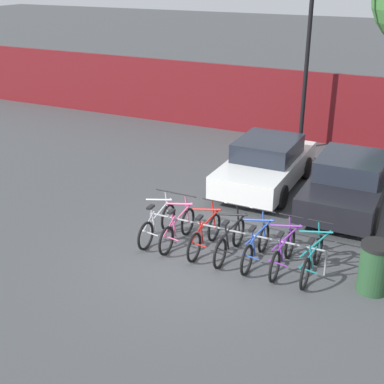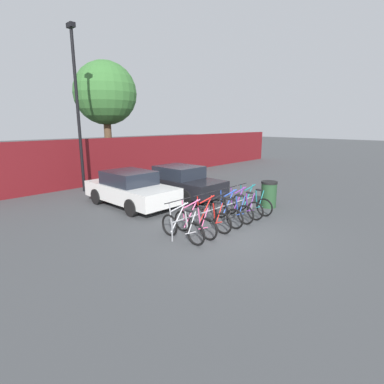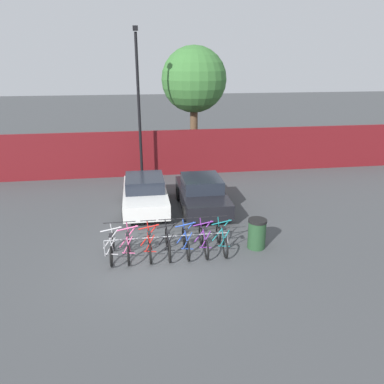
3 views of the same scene
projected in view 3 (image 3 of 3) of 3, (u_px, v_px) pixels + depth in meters
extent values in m
plane|color=#424447|center=(152.00, 263.00, 11.79)|extent=(120.00, 120.00, 0.00)
cube|color=maroon|center=(143.00, 154.00, 20.23)|extent=(36.00, 0.16, 2.47)
cylinder|color=gray|center=(168.00, 237.00, 12.32)|extent=(4.10, 0.04, 0.04)
cylinder|color=gray|center=(105.00, 248.00, 12.12)|extent=(0.04, 0.04, 0.55)
cylinder|color=gray|center=(228.00, 240.00, 12.70)|extent=(0.04, 0.04, 0.55)
torus|color=black|center=(111.00, 257.00, 11.51)|extent=(0.06, 0.66, 0.66)
torus|color=black|center=(113.00, 241.00, 12.49)|extent=(0.06, 0.66, 0.66)
cylinder|color=#B7B7BC|center=(112.00, 237.00, 12.04)|extent=(0.60, 0.04, 0.76)
cylinder|color=#B7B7BC|center=(111.00, 229.00, 11.88)|extent=(0.68, 0.04, 0.16)
cylinder|color=#B7B7BC|center=(111.00, 244.00, 11.74)|extent=(0.14, 0.04, 0.63)
cylinder|color=#B7B7BC|center=(111.00, 246.00, 11.55)|extent=(0.32, 0.03, 0.58)
cylinder|color=#B7B7BC|center=(112.00, 254.00, 11.70)|extent=(0.40, 0.03, 0.08)
cylinder|color=#B7B7BC|center=(112.00, 232.00, 12.33)|extent=(0.12, 0.04, 0.69)
cylinder|color=black|center=(111.00, 223.00, 12.17)|extent=(0.52, 0.03, 0.03)
cube|color=black|center=(110.00, 235.00, 11.54)|extent=(0.10, 0.22, 0.05)
torus|color=black|center=(128.00, 255.00, 11.58)|extent=(0.06, 0.66, 0.66)
torus|color=black|center=(129.00, 240.00, 12.56)|extent=(0.06, 0.66, 0.66)
cylinder|color=#E55993|center=(128.00, 236.00, 12.11)|extent=(0.60, 0.04, 0.76)
cylinder|color=#E55993|center=(128.00, 228.00, 11.96)|extent=(0.68, 0.04, 0.16)
cylinder|color=#E55993|center=(128.00, 243.00, 11.82)|extent=(0.14, 0.04, 0.63)
cylinder|color=#E55993|center=(128.00, 245.00, 11.62)|extent=(0.32, 0.03, 0.58)
cylinder|color=#E55993|center=(129.00, 253.00, 11.78)|extent=(0.40, 0.03, 0.08)
cylinder|color=#E55993|center=(128.00, 231.00, 12.40)|extent=(0.12, 0.04, 0.69)
cylinder|color=black|center=(128.00, 222.00, 12.24)|extent=(0.52, 0.03, 0.03)
cube|color=black|center=(127.00, 234.00, 11.62)|extent=(0.10, 0.22, 0.05)
torus|color=black|center=(150.00, 254.00, 11.68)|extent=(0.06, 0.66, 0.66)
torus|color=black|center=(149.00, 239.00, 12.65)|extent=(0.06, 0.66, 0.66)
cylinder|color=red|center=(149.00, 235.00, 12.20)|extent=(0.60, 0.04, 0.76)
cylinder|color=red|center=(149.00, 227.00, 12.05)|extent=(0.68, 0.04, 0.16)
cylinder|color=red|center=(150.00, 241.00, 11.91)|extent=(0.14, 0.04, 0.63)
cylinder|color=red|center=(150.00, 243.00, 11.72)|extent=(0.32, 0.03, 0.58)
cylinder|color=red|center=(150.00, 251.00, 11.87)|extent=(0.40, 0.03, 0.08)
cylinder|color=red|center=(149.00, 230.00, 12.50)|extent=(0.12, 0.04, 0.69)
cylinder|color=black|center=(148.00, 221.00, 12.34)|extent=(0.52, 0.03, 0.03)
cube|color=black|center=(149.00, 233.00, 11.71)|extent=(0.10, 0.22, 0.05)
torus|color=black|center=(169.00, 252.00, 11.76)|extent=(0.06, 0.66, 0.66)
torus|color=black|center=(167.00, 238.00, 12.74)|extent=(0.06, 0.66, 0.66)
cylinder|color=black|center=(167.00, 234.00, 12.29)|extent=(0.60, 0.04, 0.76)
cylinder|color=black|center=(167.00, 226.00, 12.14)|extent=(0.68, 0.04, 0.16)
cylinder|color=black|center=(168.00, 240.00, 12.00)|extent=(0.14, 0.04, 0.63)
cylinder|color=black|center=(169.00, 242.00, 11.80)|extent=(0.32, 0.03, 0.58)
cylinder|color=black|center=(169.00, 250.00, 11.95)|extent=(0.40, 0.03, 0.08)
cylinder|color=black|center=(166.00, 229.00, 12.58)|extent=(0.12, 0.04, 0.69)
cylinder|color=black|center=(166.00, 219.00, 12.42)|extent=(0.52, 0.03, 0.03)
cube|color=black|center=(168.00, 232.00, 11.80)|extent=(0.10, 0.22, 0.05)
torus|color=black|center=(188.00, 251.00, 11.84)|extent=(0.06, 0.66, 0.66)
torus|color=black|center=(184.00, 236.00, 12.82)|extent=(0.06, 0.66, 0.66)
cylinder|color=#284CB7|center=(185.00, 233.00, 12.37)|extent=(0.60, 0.04, 0.76)
cylinder|color=#284CB7|center=(185.00, 225.00, 12.22)|extent=(0.68, 0.04, 0.16)
cylinder|color=#284CB7|center=(187.00, 239.00, 12.08)|extent=(0.14, 0.04, 0.63)
cylinder|color=#284CB7|center=(187.00, 241.00, 11.89)|extent=(0.32, 0.03, 0.58)
cylinder|color=#284CB7|center=(187.00, 249.00, 12.04)|extent=(0.40, 0.03, 0.08)
cylinder|color=#284CB7|center=(184.00, 228.00, 12.67)|extent=(0.12, 0.04, 0.69)
cylinder|color=black|center=(184.00, 218.00, 12.51)|extent=(0.52, 0.03, 0.03)
cube|color=black|center=(187.00, 230.00, 11.88)|extent=(0.10, 0.22, 0.05)
torus|color=black|center=(207.00, 250.00, 11.93)|extent=(0.06, 0.66, 0.66)
torus|color=black|center=(201.00, 235.00, 12.90)|extent=(0.06, 0.66, 0.66)
cylinder|color=#752D99|center=(203.00, 231.00, 12.46)|extent=(0.60, 0.04, 0.76)
cylinder|color=#752D99|center=(203.00, 224.00, 12.30)|extent=(0.68, 0.04, 0.16)
cylinder|color=#752D99|center=(205.00, 238.00, 12.16)|extent=(0.14, 0.04, 0.63)
cylinder|color=#752D99|center=(206.00, 240.00, 11.97)|extent=(0.32, 0.03, 0.58)
cylinder|color=#752D99|center=(205.00, 247.00, 12.12)|extent=(0.40, 0.03, 0.08)
cylinder|color=#752D99|center=(201.00, 227.00, 12.75)|extent=(0.12, 0.04, 0.69)
cylinder|color=black|center=(201.00, 217.00, 12.59)|extent=(0.52, 0.03, 0.03)
cube|color=black|center=(205.00, 229.00, 11.96)|extent=(0.10, 0.22, 0.05)
torus|color=black|center=(225.00, 248.00, 12.01)|extent=(0.06, 0.66, 0.66)
torus|color=black|center=(218.00, 234.00, 12.99)|extent=(0.06, 0.66, 0.66)
cylinder|color=#197A7F|center=(221.00, 230.00, 12.54)|extent=(0.60, 0.04, 0.76)
cylinder|color=#197A7F|center=(222.00, 222.00, 12.39)|extent=(0.68, 0.04, 0.16)
cylinder|color=#197A7F|center=(223.00, 236.00, 12.25)|extent=(0.14, 0.04, 0.63)
cylinder|color=#197A7F|center=(225.00, 238.00, 12.05)|extent=(0.32, 0.03, 0.58)
cylinder|color=#197A7F|center=(224.00, 246.00, 12.21)|extent=(0.40, 0.03, 0.08)
cylinder|color=#197A7F|center=(219.00, 226.00, 12.84)|extent=(0.12, 0.04, 0.69)
cylinder|color=black|center=(219.00, 216.00, 12.67)|extent=(0.52, 0.03, 0.03)
cube|color=black|center=(224.00, 228.00, 12.05)|extent=(0.10, 0.22, 0.05)
cube|color=silver|center=(145.00, 196.00, 15.92)|extent=(1.80, 4.14, 0.62)
cube|color=#1E232D|center=(145.00, 183.00, 15.82)|extent=(1.58, 1.91, 0.52)
cylinder|color=black|center=(126.00, 193.00, 17.00)|extent=(0.20, 0.64, 0.64)
cylinder|color=black|center=(163.00, 191.00, 17.24)|extent=(0.20, 0.64, 0.64)
cylinder|color=black|center=(125.00, 213.00, 14.76)|extent=(0.20, 0.64, 0.64)
cylinder|color=black|center=(168.00, 211.00, 15.00)|extent=(0.20, 0.64, 0.64)
cube|color=black|center=(202.00, 196.00, 15.87)|extent=(1.80, 4.08, 0.62)
cube|color=#1E232D|center=(202.00, 183.00, 15.77)|extent=(1.58, 1.88, 0.52)
cylinder|color=black|center=(179.00, 194.00, 16.93)|extent=(0.20, 0.64, 0.64)
cylinder|color=black|center=(216.00, 192.00, 17.17)|extent=(0.20, 0.64, 0.64)
cylinder|color=black|center=(186.00, 214.00, 14.73)|extent=(0.20, 0.64, 0.64)
cylinder|color=black|center=(228.00, 211.00, 14.97)|extent=(0.20, 0.64, 0.64)
cylinder|color=black|center=(139.00, 111.00, 18.48)|extent=(0.14, 0.14, 7.26)
cube|color=black|center=(135.00, 28.00, 17.21)|extent=(0.24, 0.44, 0.20)
cylinder|color=#234728|center=(257.00, 235.00, 12.62)|extent=(0.60, 0.60, 0.95)
cylinder|color=black|center=(258.00, 221.00, 12.45)|extent=(0.63, 0.63, 0.08)
cylinder|color=brown|center=(194.00, 135.00, 22.15)|extent=(0.44, 0.44, 3.61)
sphere|color=#387033|center=(194.00, 79.00, 21.08)|extent=(3.67, 3.67, 3.67)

